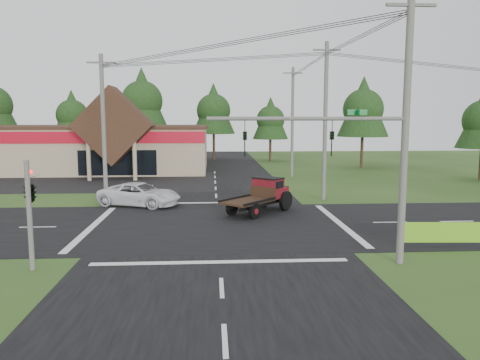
{
  "coord_description": "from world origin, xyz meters",
  "views": [
    {
      "loc": [
        -0.32,
        -26.01,
        5.99
      ],
      "look_at": [
        1.43,
        2.84,
        2.2
      ],
      "focal_mm": 35.0,
      "sensor_mm": 36.0,
      "label": 1
    }
  ],
  "objects": [
    {
      "name": "utility_pole_ne",
      "position": [
        8.0,
        8.0,
        5.89
      ],
      "size": [
        2.0,
        0.3,
        11.5
      ],
      "color": "#595651",
      "rests_on": "ground"
    },
    {
      "name": "antique_flatbed_truck",
      "position": [
        2.62,
        3.19,
        1.12
      ],
      "size": [
        5.13,
        5.36,
        2.25
      ],
      "primitive_type": null,
      "rotation": [
        0.0,
        0.0,
        -0.74
      ],
      "color": "#550C12",
      "rests_on": "ground"
    },
    {
      "name": "tree_side_ne",
      "position": [
        18.0,
        30.0,
        7.38
      ],
      "size": [
        6.16,
        6.16,
        11.11
      ],
      "color": "#332316",
      "rests_on": "ground"
    },
    {
      "name": "road_ew",
      "position": [
        0.0,
        0.0,
        0.01
      ],
      "size": [
        120.0,
        12.0,
        0.02
      ],
      "primitive_type": "cube",
      "color": "black",
      "rests_on": "ground"
    },
    {
      "name": "cvs_building",
      "position": [
        -15.7,
        29.57,
        2.78
      ],
      "size": [
        30.4,
        18.2,
        9.19
      ],
      "color": "tan",
      "rests_on": "ground"
    },
    {
      "name": "traffic_signal_corner",
      "position": [
        -7.5,
        -7.32,
        3.52
      ],
      "size": [
        0.53,
        2.48,
        4.4
      ],
      "color": "#595651",
      "rests_on": "ground"
    },
    {
      "name": "roadside_banner",
      "position": [
        10.25,
        -5.63,
        0.67
      ],
      "size": [
        3.91,
        0.34,
        1.33
      ],
      "primitive_type": null,
      "rotation": [
        0.0,
        0.0,
        -0.06
      ],
      "color": "#65A816",
      "rests_on": "ground"
    },
    {
      "name": "utility_pole_nw",
      "position": [
        -8.0,
        8.0,
        5.39
      ],
      "size": [
        2.0,
        0.3,
        10.5
      ],
      "color": "#595651",
      "rests_on": "ground"
    },
    {
      "name": "tree_row_c",
      "position": [
        -10.0,
        41.0,
        8.72
      ],
      "size": [
        7.28,
        7.28,
        13.13
      ],
      "color": "#332316",
      "rests_on": "ground"
    },
    {
      "name": "ground",
      "position": [
        0.0,
        0.0,
        0.0
      ],
      "size": [
        120.0,
        120.0,
        0.0
      ],
      "primitive_type": "plane",
      "color": "#294418",
      "rests_on": "ground"
    },
    {
      "name": "road_ns",
      "position": [
        0.0,
        0.0,
        0.01
      ],
      "size": [
        12.0,
        120.0,
        0.02
      ],
      "primitive_type": "cube",
      "color": "black",
      "rests_on": "ground"
    },
    {
      "name": "utility_pole_n",
      "position": [
        8.0,
        22.0,
        5.74
      ],
      "size": [
        2.0,
        0.3,
        11.2
      ],
      "color": "#595651",
      "rests_on": "ground"
    },
    {
      "name": "traffic_signal_mast",
      "position": [
        5.82,
        -7.5,
        4.43
      ],
      "size": [
        8.12,
        0.24,
        7.0
      ],
      "color": "#595651",
      "rests_on": "ground"
    },
    {
      "name": "tree_row_d",
      "position": [
        0.0,
        42.0,
        7.38
      ],
      "size": [
        6.16,
        6.16,
        11.11
      ],
      "color": "#332316",
      "rests_on": "ground"
    },
    {
      "name": "tree_row_b",
      "position": [
        -20.0,
        42.0,
        6.7
      ],
      "size": [
        5.6,
        5.6,
        10.1
      ],
      "color": "#332316",
      "rests_on": "ground"
    },
    {
      "name": "tree_row_e",
      "position": [
        8.0,
        40.0,
        6.03
      ],
      "size": [
        5.04,
        5.04,
        9.09
      ],
      "color": "#332316",
      "rests_on": "ground"
    },
    {
      "name": "parking_apron",
      "position": [
        -14.0,
        19.0,
        0.01
      ],
      "size": [
        28.0,
        14.0,
        0.02
      ],
      "primitive_type": "cube",
      "color": "black",
      "rests_on": "ground"
    },
    {
      "name": "white_pickup",
      "position": [
        -5.33,
        6.32,
        0.79
      ],
      "size": [
        6.29,
        4.55,
        1.59
      ],
      "primitive_type": "imported",
      "rotation": [
        0.0,
        0.0,
        1.2
      ],
      "color": "white",
      "rests_on": "ground"
    },
    {
      "name": "utility_pole_nr",
      "position": [
        7.5,
        -7.5,
        5.64
      ],
      "size": [
        2.0,
        0.3,
        11.0
      ],
      "color": "#595651",
      "rests_on": "ground"
    }
  ]
}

